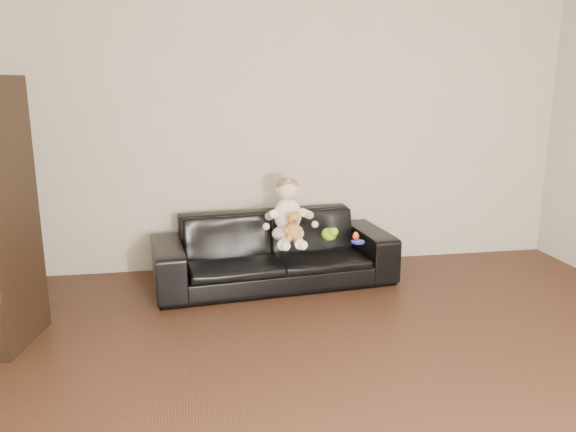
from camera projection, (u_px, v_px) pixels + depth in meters
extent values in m
plane|color=#BDB39E|center=(299.00, 125.00, 5.04)|extent=(5.00, 0.00, 5.00)
imported|color=black|center=(274.00, 250.00, 4.75)|extent=(2.06, 0.98, 0.58)
ellipsoid|color=#F9D2D7|center=(288.00, 233.00, 4.63)|extent=(0.31, 0.29, 0.14)
ellipsoid|color=white|center=(288.00, 215.00, 4.61)|extent=(0.27, 0.24, 0.28)
sphere|color=beige|center=(288.00, 189.00, 4.55)|extent=(0.22, 0.22, 0.18)
ellipsoid|color=#8C603F|center=(288.00, 186.00, 4.55)|extent=(0.22, 0.22, 0.13)
cylinder|color=#F9D2D7|center=(285.00, 242.00, 4.47)|extent=(0.13, 0.24, 0.09)
cylinder|color=#F9D2D7|center=(299.00, 241.00, 4.48)|extent=(0.13, 0.24, 0.09)
sphere|color=white|center=(286.00, 246.00, 4.35)|extent=(0.09, 0.09, 0.08)
sphere|color=white|center=(303.00, 245.00, 4.37)|extent=(0.09, 0.09, 0.08)
cylinder|color=white|center=(271.00, 215.00, 4.53)|extent=(0.11, 0.20, 0.12)
cylinder|color=white|center=(306.00, 214.00, 4.58)|extent=(0.11, 0.20, 0.12)
ellipsoid|color=#B87734|center=(293.00, 231.00, 4.46)|extent=(0.15, 0.14, 0.14)
sphere|color=#B87734|center=(293.00, 219.00, 4.42)|extent=(0.12, 0.12, 0.09)
sphere|color=#B87734|center=(289.00, 214.00, 4.41)|extent=(0.05, 0.05, 0.04)
sphere|color=#B87734|center=(297.00, 214.00, 4.42)|extent=(0.05, 0.05, 0.04)
sphere|color=#593819|center=(294.00, 221.00, 4.38)|extent=(0.05, 0.05, 0.04)
ellipsoid|color=#85CA17|center=(329.00, 234.00, 4.68)|extent=(0.13, 0.16, 0.11)
sphere|color=red|center=(356.00, 236.00, 4.70)|extent=(0.07, 0.07, 0.06)
cylinder|color=#1727B9|center=(358.00, 242.00, 4.62)|extent=(0.13, 0.13, 0.02)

